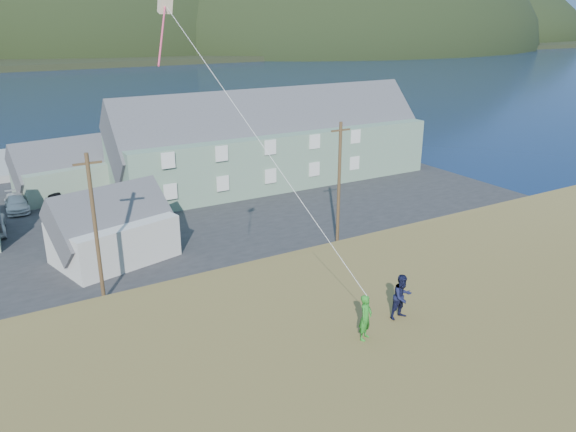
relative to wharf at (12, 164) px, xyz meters
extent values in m
plane|color=#0A1638|center=(6.00, -40.00, -0.45)|extent=(900.00, 900.00, 0.00)
cube|color=#4C3D19|center=(6.00, -42.00, -0.40)|extent=(110.00, 8.00, 0.10)
cube|color=#28282B|center=(6.00, -23.00, -0.39)|extent=(72.00, 36.00, 0.12)
cube|color=gray|center=(0.00, 0.00, 0.00)|extent=(26.00, 14.00, 0.90)
ellipsoid|color=black|center=(76.00, 250.00, 1.55)|extent=(230.00, 207.00, 142.60)
ellipsoid|color=black|center=(186.00, 230.00, 1.55)|extent=(280.00, 252.00, 134.40)
ellipsoid|color=black|center=(306.00, 260.00, 1.55)|extent=(240.00, 216.00, 100.80)
cube|color=gray|center=(23.36, -20.34, 2.47)|extent=(32.78, 9.75, 5.60)
cube|color=#47474C|center=(23.36, -20.34, 6.76)|extent=(33.28, 9.56, 9.14)
cube|color=beige|center=(3.51, -32.50, 1.19)|extent=(8.69, 7.13, 3.03)
cube|color=#47474C|center=(3.51, -32.50, 3.46)|extent=(9.15, 7.17, 5.33)
cube|color=gray|center=(3.89, -14.40, 1.19)|extent=(10.20, 6.98, 3.04)
cube|color=#47474C|center=(3.89, -14.40, 3.56)|extent=(10.69, 7.02, 5.66)
cylinder|color=#47331E|center=(1.26, -38.50, 4.29)|extent=(0.24, 0.24, 9.24)
cylinder|color=#47331E|center=(18.70, -38.50, 4.37)|extent=(0.24, 0.24, 9.41)
imported|color=silver|center=(-1.28, -17.13, 0.36)|extent=(2.17, 4.85, 1.38)
imported|color=#395C8F|center=(10.40, -14.74, 0.41)|extent=(1.69, 4.53, 1.48)
imported|color=black|center=(1.89, -17.29, 0.34)|extent=(2.04, 4.09, 1.34)
imported|color=navy|center=(4.11, -22.03, 0.34)|extent=(1.85, 4.05, 1.35)
imported|color=black|center=(2.26, -20.51, 0.33)|extent=(2.45, 4.74, 1.31)
imported|color=#237D22|center=(5.01, -58.92, 7.48)|extent=(0.64, 0.56, 1.46)
imported|color=black|center=(6.81, -58.52, 7.52)|extent=(0.76, 0.59, 1.53)
cube|color=beige|center=(2.16, -50.88, 16.45)|extent=(0.47, 0.44, 0.60)
cylinder|color=#F84168|center=(1.56, -52.13, 15.55)|extent=(0.06, 0.06, 3.31)
cylinder|color=white|center=(3.59, -54.90, 12.33)|extent=(0.02, 0.02, 11.86)
camera|label=1|loc=(-4.63, -70.60, 16.06)|focal=35.00mm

